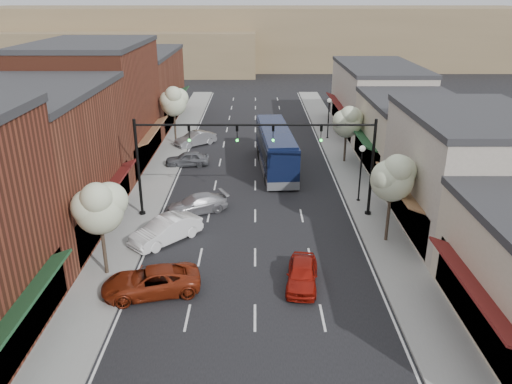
{
  "coord_description": "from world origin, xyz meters",
  "views": [
    {
      "loc": [
        0.04,
        -24.28,
        14.7
      ],
      "look_at": [
        0.06,
        7.04,
        2.2
      ],
      "focal_mm": 35.0,
      "sensor_mm": 36.0,
      "label": 1
    }
  ],
  "objects_px": {
    "tree_left_near": "(99,206)",
    "coach_bus": "(276,148)",
    "signal_mast_left": "(172,154)",
    "signal_mast_right": "(338,154)",
    "red_hatchback": "(302,274)",
    "tree_right_near": "(393,176)",
    "parked_car_e": "(195,139)",
    "tree_right_far": "(348,121)",
    "parked_car_c": "(197,204)",
    "lamp_post_near": "(361,164)",
    "lamp_post_far": "(329,112)",
    "parked_car_b": "(166,230)",
    "parked_car_a": "(151,281)",
    "parked_car_d": "(187,159)",
    "tree_left_far": "(174,101)"
  },
  "relations": [
    {
      "from": "tree_left_far",
      "to": "parked_car_e",
      "type": "relative_size",
      "value": 1.4
    },
    {
      "from": "tree_left_near",
      "to": "coach_bus",
      "type": "distance_m",
      "value": 21.05
    },
    {
      "from": "parked_car_c",
      "to": "signal_mast_left",
      "type": "bearing_deg",
      "value": -94.25
    },
    {
      "from": "parked_car_e",
      "to": "tree_left_far",
      "type": "bearing_deg",
      "value": -139.54
    },
    {
      "from": "parked_car_e",
      "to": "parked_car_d",
      "type": "bearing_deg",
      "value": -39.96
    },
    {
      "from": "signal_mast_left",
      "to": "lamp_post_far",
      "type": "height_order",
      "value": "signal_mast_left"
    },
    {
      "from": "signal_mast_right",
      "to": "tree_right_near",
      "type": "distance_m",
      "value": 4.89
    },
    {
      "from": "parked_car_e",
      "to": "coach_bus",
      "type": "bearing_deg",
      "value": 7.62
    },
    {
      "from": "tree_right_far",
      "to": "tree_left_near",
      "type": "bearing_deg",
      "value": -129.69
    },
    {
      "from": "tree_right_near",
      "to": "parked_car_a",
      "type": "height_order",
      "value": "tree_right_near"
    },
    {
      "from": "parked_car_c",
      "to": "tree_right_near",
      "type": "bearing_deg",
      "value": 43.62
    },
    {
      "from": "signal_mast_left",
      "to": "red_hatchback",
      "type": "distance_m",
      "value": 12.81
    },
    {
      "from": "parked_car_a",
      "to": "parked_car_e",
      "type": "xyz_separation_m",
      "value": [
        -0.76,
        27.44,
        0.01
      ]
    },
    {
      "from": "tree_left_near",
      "to": "lamp_post_far",
      "type": "xyz_separation_m",
      "value": [
        16.05,
        28.06,
        -1.22
      ]
    },
    {
      "from": "parked_car_b",
      "to": "parked_car_e",
      "type": "bearing_deg",
      "value": 134.67
    },
    {
      "from": "tree_right_near",
      "to": "parked_car_e",
      "type": "relative_size",
      "value": 1.36
    },
    {
      "from": "signal_mast_left",
      "to": "red_hatchback",
      "type": "xyz_separation_m",
      "value": [
        8.15,
        -9.06,
        -3.94
      ]
    },
    {
      "from": "parked_car_e",
      "to": "lamp_post_far",
      "type": "bearing_deg",
      "value": 59.78
    },
    {
      "from": "tree_right_far",
      "to": "parked_car_b",
      "type": "height_order",
      "value": "tree_right_far"
    },
    {
      "from": "tree_right_near",
      "to": "tree_right_far",
      "type": "relative_size",
      "value": 1.1
    },
    {
      "from": "signal_mast_left",
      "to": "lamp_post_near",
      "type": "xyz_separation_m",
      "value": [
        13.42,
        2.5,
        -1.62
      ]
    },
    {
      "from": "tree_right_far",
      "to": "parked_car_e",
      "type": "bearing_deg",
      "value": 158.76
    },
    {
      "from": "lamp_post_near",
      "to": "parked_car_e",
      "type": "bearing_deg",
      "value": 132.84
    },
    {
      "from": "parked_car_b",
      "to": "tree_right_near",
      "type": "bearing_deg",
      "value": 42.66
    },
    {
      "from": "signal_mast_left",
      "to": "tree_left_far",
      "type": "relative_size",
      "value": 1.34
    },
    {
      "from": "parked_car_c",
      "to": "lamp_post_near",
      "type": "bearing_deg",
      "value": 73.0
    },
    {
      "from": "parked_car_a",
      "to": "lamp_post_near",
      "type": "bearing_deg",
      "value": 119.17
    },
    {
      "from": "parked_car_c",
      "to": "parked_car_e",
      "type": "relative_size",
      "value": 1.03
    },
    {
      "from": "parked_car_a",
      "to": "lamp_post_far",
      "type": "bearing_deg",
      "value": 142.26
    },
    {
      "from": "tree_left_near",
      "to": "red_hatchback",
      "type": "bearing_deg",
      "value": -5.31
    },
    {
      "from": "signal_mast_right",
      "to": "red_hatchback",
      "type": "xyz_separation_m",
      "value": [
        -3.09,
        -9.06,
        -3.94
      ]
    },
    {
      "from": "signal_mast_left",
      "to": "signal_mast_right",
      "type": "bearing_deg",
      "value": 0.0
    },
    {
      "from": "signal_mast_right",
      "to": "parked_car_e",
      "type": "xyz_separation_m",
      "value": [
        -11.82,
        17.6,
        -3.9
      ]
    },
    {
      "from": "tree_left_near",
      "to": "lamp_post_far",
      "type": "bearing_deg",
      "value": 60.22
    },
    {
      "from": "parked_car_c",
      "to": "parked_car_d",
      "type": "bearing_deg",
      "value": 164.66
    },
    {
      "from": "tree_left_near",
      "to": "parked_car_e",
      "type": "bearing_deg",
      "value": 85.42
    },
    {
      "from": "red_hatchback",
      "to": "parked_car_d",
      "type": "bearing_deg",
      "value": 120.74
    },
    {
      "from": "tree_left_far",
      "to": "parked_car_e",
      "type": "height_order",
      "value": "tree_left_far"
    },
    {
      "from": "parked_car_d",
      "to": "lamp_post_far",
      "type": "bearing_deg",
      "value": 116.07
    },
    {
      "from": "lamp_post_near",
      "to": "tree_left_far",
      "type": "bearing_deg",
      "value": 136.11
    },
    {
      "from": "tree_right_near",
      "to": "parked_car_e",
      "type": "bearing_deg",
      "value": 123.89
    },
    {
      "from": "signal_mast_right",
      "to": "parked_car_a",
      "type": "height_order",
      "value": "signal_mast_right"
    },
    {
      "from": "signal_mast_left",
      "to": "coach_bus",
      "type": "height_order",
      "value": "signal_mast_left"
    },
    {
      "from": "lamp_post_far",
      "to": "parked_car_c",
      "type": "relative_size",
      "value": 0.98
    },
    {
      "from": "signal_mast_left",
      "to": "parked_car_e",
      "type": "relative_size",
      "value": 1.88
    },
    {
      "from": "tree_left_near",
      "to": "signal_mast_left",
      "type": "bearing_deg",
      "value": 71.9
    },
    {
      "from": "tree_left_near",
      "to": "parked_car_d",
      "type": "height_order",
      "value": "tree_left_near"
    },
    {
      "from": "signal_mast_left",
      "to": "parked_car_e",
      "type": "height_order",
      "value": "signal_mast_left"
    },
    {
      "from": "lamp_post_near",
      "to": "red_hatchback",
      "type": "distance_m",
      "value": 12.91
    },
    {
      "from": "signal_mast_left",
      "to": "parked_car_b",
      "type": "xyz_separation_m",
      "value": [
        -0.02,
        -3.93,
        -3.83
      ]
    }
  ]
}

